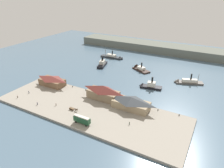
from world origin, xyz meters
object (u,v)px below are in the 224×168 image
object	(u,v)px
pedestrian_walking_east	(129,123)
pedestrian_at_waters_edge	(56,104)
ferry_shed_west_terminal	(131,103)
ferry_approaching_east	(102,65)
ferry_outer_harbor	(186,82)
mooring_post_center_east	(179,115)
ferry_near_quay	(114,57)
horse_cart	(74,109)
pedestrian_walking_west	(29,92)
pedestrian_near_east_shed	(37,103)
mooring_post_east	(158,110)
street_tram	(82,119)
ferry_departing_north	(149,86)
pedestrian_by_tram	(18,97)
ferry_shed_central_terminal	(52,81)
ferry_shed_customs_shed	(103,92)
mooring_post_center_west	(73,86)
mooring_post_west	(86,90)
ferry_moored_west	(139,68)

from	to	relation	value
pedestrian_walking_east	pedestrian_at_waters_edge	bearing A→B (deg)	-174.82
ferry_shed_west_terminal	ferry_approaching_east	xyz separation A→B (m)	(-50.26, 51.02, -2.98)
ferry_outer_harbor	ferry_approaching_east	bearing A→B (deg)	179.95
mooring_post_center_east	ferry_shed_west_terminal	bearing A→B (deg)	-167.84
ferry_outer_harbor	ferry_near_quay	world-z (taller)	ferry_outer_harbor
horse_cart	pedestrian_walking_west	bearing A→B (deg)	176.93
pedestrian_near_east_shed	ferry_outer_harbor	bearing A→B (deg)	47.05
pedestrian_at_waters_edge	mooring_post_east	world-z (taller)	pedestrian_at_waters_edge
pedestrian_near_east_shed	ferry_near_quay	size ratio (longest dim) A/B	0.07
pedestrian_at_waters_edge	ferry_approaching_east	size ratio (longest dim) A/B	0.10
horse_cart	ferry_outer_harbor	bearing A→B (deg)	55.70
street_tram	pedestrian_near_east_shed	world-z (taller)	street_tram
ferry_shed_west_terminal	ferry_departing_north	xyz separation A→B (m)	(-0.51, 31.28, -3.23)
pedestrian_by_tram	ferry_shed_central_terminal	bearing A→B (deg)	75.73
pedestrian_near_east_shed	ferry_outer_harbor	distance (m)	100.62
ferry_shed_central_terminal	pedestrian_at_waters_edge	xyz separation A→B (m)	(20.86, -19.06, -2.58)
pedestrian_by_tram	horse_cart	bearing A→B (deg)	7.87
ferry_shed_customs_shed	ferry_outer_harbor	distance (m)	63.00
ferry_shed_customs_shed	ferry_departing_north	size ratio (longest dim) A/B	1.23
ferry_shed_central_terminal	pedestrian_walking_east	distance (m)	66.71
pedestrian_at_waters_edge	mooring_post_center_east	distance (m)	68.05
ferry_shed_central_terminal	mooring_post_east	distance (m)	73.62
pedestrian_walking_east	ferry_near_quay	distance (m)	106.92
pedestrian_by_tram	pedestrian_near_east_shed	world-z (taller)	pedestrian_near_east_shed
mooring_post_east	mooring_post_center_west	bearing A→B (deg)	179.81
pedestrian_walking_east	mooring_post_west	xyz separation A→B (m)	(-40.20, 19.45, -0.28)
ferry_shed_customs_shed	ferry_moored_west	xyz separation A→B (m)	(-0.12, 58.00, -4.59)
pedestrian_by_tram	ferry_shed_west_terminal	bearing A→B (deg)	19.15
ferry_shed_customs_shed	ferry_shed_central_terminal	bearing A→B (deg)	-178.83
street_tram	pedestrian_walking_east	world-z (taller)	street_tram
ferry_outer_harbor	ferry_shed_central_terminal	bearing A→B (deg)	-147.80
ferry_shed_west_terminal	pedestrian_by_tram	size ratio (longest dim) A/B	12.80
ferry_shed_central_terminal	pedestrian_at_waters_edge	size ratio (longest dim) A/B	10.77
horse_cart	mooring_post_west	world-z (taller)	horse_cart
mooring_post_east	ferry_outer_harbor	bearing A→B (deg)	82.57
ferry_approaching_east	ferry_moored_west	bearing A→B (deg)	15.66
horse_cart	ferry_shed_west_terminal	bearing A→B (deg)	33.16
ferry_shed_central_terminal	ferry_shed_customs_shed	world-z (taller)	ferry_shed_customs_shed
pedestrian_walking_east	mooring_post_center_west	xyz separation A→B (m)	(-50.81, 19.23, -0.28)
pedestrian_at_waters_edge	mooring_post_east	xyz separation A→B (m)	(52.60, 23.03, -0.31)
ferry_moored_west	pedestrian_walking_east	bearing A→B (deg)	-71.55
ferry_approaching_east	ferry_near_quay	world-z (taller)	ferry_approaching_east
pedestrian_at_waters_edge	mooring_post_west	world-z (taller)	pedestrian_at_waters_edge
pedestrian_walking_west	ferry_approaching_east	world-z (taller)	ferry_approaching_east
street_tram	horse_cart	size ratio (longest dim) A/B	1.53
ferry_shed_west_terminal	pedestrian_walking_west	world-z (taller)	ferry_shed_west_terminal
mooring_post_center_east	mooring_post_east	bearing A→B (deg)	-177.17
mooring_post_east	ferry_near_quay	world-z (taller)	ferry_near_quay
ferry_approaching_east	horse_cart	bearing A→B (deg)	-70.86
pedestrian_by_tram	pedestrian_near_east_shed	bearing A→B (deg)	0.12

